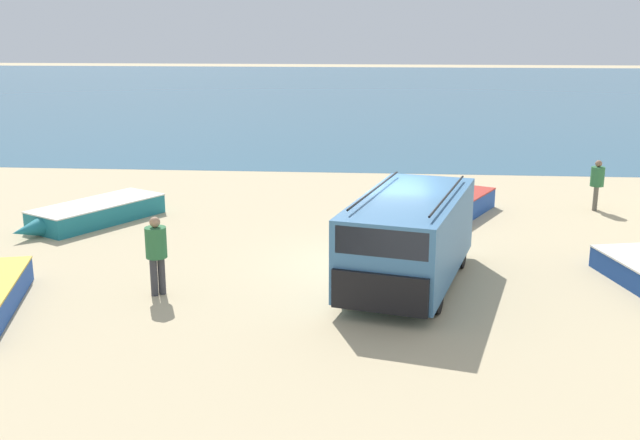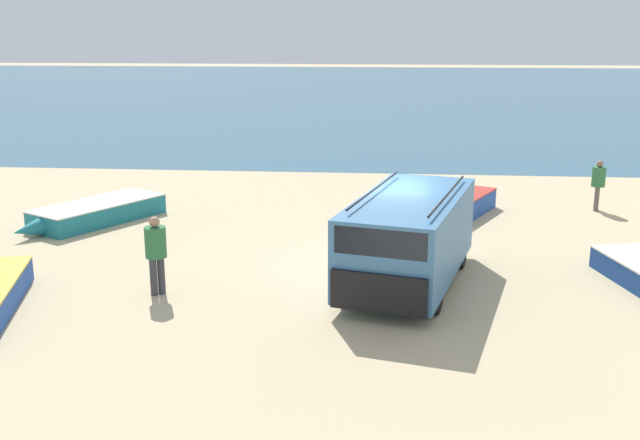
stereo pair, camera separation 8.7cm
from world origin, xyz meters
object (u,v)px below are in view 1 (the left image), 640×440
fishing_rowboat_1 (94,213)px  fisherman_1 (156,249)px  fishing_rowboat_2 (453,204)px  parked_van (409,236)px  fisherman_0 (597,180)px

fishing_rowboat_1 → fisherman_1: (3.77, -5.96, 0.76)m
fishing_rowboat_1 → fishing_rowboat_2: fishing_rowboat_2 is taller
fishing_rowboat_1 → fisherman_1: bearing=62.6°
fishing_rowboat_1 → fishing_rowboat_2: (10.93, 1.99, 0.02)m
parked_van → fishing_rowboat_2: size_ratio=1.47×
parked_van → fisherman_1: bearing=-63.8°
fisherman_1 → parked_van: bearing=-116.6°
fisherman_0 → fisherman_1: 14.75m
fishing_rowboat_1 → fisherman_0: (15.55, 2.91, 0.67)m
fishing_rowboat_1 → parked_van: bearing=93.0°
parked_van → fishing_rowboat_1: size_ratio=1.18×
fishing_rowboat_2 → fishing_rowboat_1: bearing=-53.7°
parked_van → fishing_rowboat_1: parked_van is taller
parked_van → fishing_rowboat_1: 10.50m
fishing_rowboat_2 → fisherman_0: bearing=127.2°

